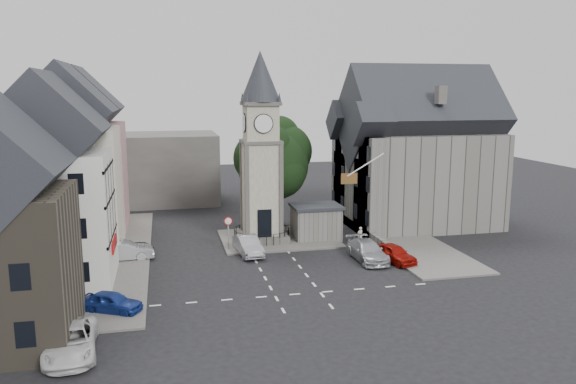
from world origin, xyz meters
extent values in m
plane|color=black|center=(0.00, 0.00, 0.00)|extent=(120.00, 120.00, 0.00)
cube|color=#595651|center=(-12.50, 6.00, 0.07)|extent=(6.00, 30.00, 0.14)
cube|color=#595651|center=(12.00, 8.00, 0.07)|extent=(6.00, 26.00, 0.14)
cube|color=#595651|center=(1.50, 8.00, 0.08)|extent=(10.00, 8.00, 0.16)
cube|color=silver|center=(0.00, -5.50, 0.01)|extent=(20.00, 8.00, 0.01)
cube|color=#4C4944|center=(0.00, 8.00, 0.35)|extent=(4.20, 4.20, 0.70)
torus|color=black|center=(0.00, 8.00, 1.08)|extent=(4.86, 4.86, 0.06)
cube|color=gray|center=(0.00, 8.00, 4.70)|extent=(3.00, 3.00, 8.00)
cube|color=black|center=(0.00, 6.55, 1.90)|extent=(1.20, 0.25, 2.40)
cube|color=#4C4944|center=(0.00, 8.00, 8.70)|extent=(3.30, 3.30, 0.25)
cube|color=gray|center=(0.00, 8.00, 10.30)|extent=(2.70, 2.70, 3.20)
cylinder|color=white|center=(0.00, 6.60, 10.30)|extent=(1.50, 0.12, 1.50)
cube|color=#4C4944|center=(0.00, 8.00, 11.90)|extent=(3.10, 3.10, 0.30)
cone|color=#21242A|center=(0.00, 8.00, 14.15)|extent=(3.40, 3.40, 4.20)
cube|color=#61605A|center=(4.80, 7.50, 1.40)|extent=(4.00, 3.00, 2.80)
cube|color=#21242A|center=(4.80, 7.50, 2.95)|extent=(4.30, 3.30, 0.25)
cylinder|color=black|center=(2.00, 13.00, 2.20)|extent=(0.70, 0.70, 4.40)
cylinder|color=black|center=(-3.20, 5.50, 1.25)|extent=(0.10, 0.10, 2.50)
cone|color=#A50C0C|center=(-3.20, 5.40, 2.50)|extent=(0.70, 0.06, 0.70)
cone|color=white|center=(-3.20, 5.38, 2.50)|extent=(0.54, 0.04, 0.54)
cube|color=#B57C80|center=(-15.50, 16.00, 5.00)|extent=(7.50, 7.00, 10.00)
cube|color=beige|center=(-15.50, 8.00, 5.00)|extent=(7.50, 7.00, 10.00)
cube|color=silver|center=(-15.50, 0.00, 4.50)|extent=(7.50, 7.00, 9.00)
cube|color=#4C4944|center=(-12.00, 28.00, 4.00)|extent=(20.00, 10.00, 8.00)
cube|color=#61605A|center=(16.00, 11.00, 4.50)|extent=(14.00, 10.00, 9.00)
cube|color=#61605A|center=(9.80, 7.50, 4.50)|extent=(1.60, 4.40, 9.00)
cube|color=#61605A|center=(9.80, 14.50, 4.50)|extent=(1.60, 4.40, 9.00)
cube|color=#61605A|center=(9.20, 10.00, 0.45)|extent=(0.40, 16.00, 0.90)
cylinder|color=white|center=(8.00, 4.00, 7.00)|extent=(3.17, 0.10, 1.89)
plane|color=#B21414|center=(6.60, 4.00, 5.90)|extent=(1.40, 0.00, 1.40)
imported|color=navy|center=(-11.50, -6.00, 0.63)|extent=(4.00, 3.04, 1.27)
imported|color=#B0B3B9|center=(-11.50, 4.59, 0.77)|extent=(4.79, 1.99, 1.54)
imported|color=#333235|center=(-11.50, 5.76, 0.65)|extent=(4.90, 2.69, 1.30)
imported|color=#9FA0A8|center=(-1.80, 4.04, 0.75)|extent=(2.09, 4.68, 1.49)
imported|color=#ADB1B6|center=(7.00, 0.50, 0.75)|extent=(2.21, 5.21, 1.50)
imported|color=#9A0E08|center=(8.84, -0.42, 0.69)|extent=(2.68, 4.36, 1.39)
imported|color=silver|center=(-13.00, -11.28, 0.73)|extent=(2.78, 5.39, 1.45)
imported|color=beige|center=(8.00, 4.93, 0.77)|extent=(0.65, 0.53, 1.53)
camera|label=1|loc=(-8.15, -39.06, 13.01)|focal=35.00mm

